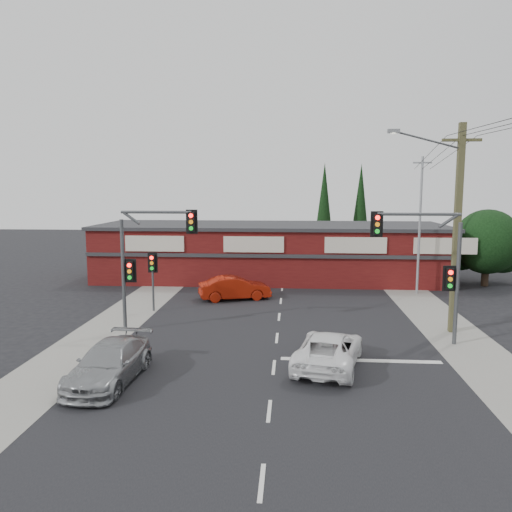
# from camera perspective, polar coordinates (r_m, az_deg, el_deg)

# --- Properties ---
(ground) EXTENTS (120.00, 120.00, 0.00)m
(ground) POSITION_cam_1_polar(r_m,az_deg,el_deg) (22.45, 2.30, -10.36)
(ground) COLOR black
(ground) RESTS_ON ground
(road_strip) EXTENTS (14.00, 70.00, 0.01)m
(road_strip) POSITION_cam_1_polar(r_m,az_deg,el_deg) (27.24, 2.65, -7.08)
(road_strip) COLOR black
(road_strip) RESTS_ON ground
(verge_left) EXTENTS (3.00, 70.00, 0.02)m
(verge_left) POSITION_cam_1_polar(r_m,az_deg,el_deg) (28.74, -14.66, -6.53)
(verge_left) COLOR gray
(verge_left) RESTS_ON ground
(verge_right) EXTENTS (3.00, 70.00, 0.02)m
(verge_right) POSITION_cam_1_polar(r_m,az_deg,el_deg) (28.34, 20.23, -6.96)
(verge_right) COLOR gray
(verge_right) RESTS_ON ground
(stop_line) EXTENTS (6.50, 0.35, 0.01)m
(stop_line) POSITION_cam_1_polar(r_m,az_deg,el_deg) (21.21, 11.85, -11.59)
(stop_line) COLOR silver
(stop_line) RESTS_ON ground
(white_suv) EXTENTS (3.31, 5.33, 1.38)m
(white_suv) POSITION_cam_1_polar(r_m,az_deg,el_deg) (20.17, 8.31, -10.51)
(white_suv) COLOR white
(white_suv) RESTS_ON ground
(silver_suv) EXTENTS (2.23, 4.95, 1.41)m
(silver_suv) POSITION_cam_1_polar(r_m,az_deg,el_deg) (19.18, -16.42, -11.68)
(silver_suv) COLOR #979A9C
(silver_suv) RESTS_ON ground
(red_sedan) EXTENTS (4.73, 2.82, 1.47)m
(red_sedan) POSITION_cam_1_polar(r_m,az_deg,el_deg) (31.50, -2.45, -3.67)
(red_sedan) COLOR #991909
(red_sedan) RESTS_ON ground
(lane_dashes) EXTENTS (0.12, 47.98, 0.01)m
(lane_dashes) POSITION_cam_1_polar(r_m,az_deg,el_deg) (27.42, 2.66, -6.96)
(lane_dashes) COLOR silver
(lane_dashes) RESTS_ON ground
(shop_building) EXTENTS (27.30, 8.40, 4.22)m
(shop_building) POSITION_cam_1_polar(r_m,az_deg,el_deg) (38.65, 1.68, 0.57)
(shop_building) COLOR #4E0F0F
(shop_building) RESTS_ON ground
(tree_cluster) EXTENTS (5.90, 5.10, 5.50)m
(tree_cluster) POSITION_cam_1_polar(r_m,az_deg,el_deg) (39.56, 24.92, 1.13)
(tree_cluster) COLOR #2D2116
(tree_cluster) RESTS_ON ground
(conifer_near) EXTENTS (1.80, 1.80, 9.25)m
(conifer_near) POSITION_cam_1_polar(r_m,az_deg,el_deg) (45.43, 7.79, 5.82)
(conifer_near) COLOR #2D2116
(conifer_near) RESTS_ON ground
(conifer_far) EXTENTS (1.80, 1.80, 9.25)m
(conifer_far) POSITION_cam_1_polar(r_m,az_deg,el_deg) (47.77, 11.85, 5.82)
(conifer_far) COLOR #2D2116
(conifer_far) RESTS_ON ground
(traffic_mast_left) EXTENTS (3.77, 0.27, 5.97)m
(traffic_mast_left) POSITION_cam_1_polar(r_m,az_deg,el_deg) (24.57, -12.64, 0.44)
(traffic_mast_left) COLOR #47494C
(traffic_mast_left) RESTS_ON ground
(traffic_mast_right) EXTENTS (3.96, 0.27, 5.97)m
(traffic_mast_right) POSITION_cam_1_polar(r_m,az_deg,el_deg) (23.37, 19.51, -0.15)
(traffic_mast_right) COLOR #47494C
(traffic_mast_right) RESTS_ON ground
(pedestal_signal) EXTENTS (0.55, 0.27, 3.38)m
(pedestal_signal) POSITION_cam_1_polar(r_m,az_deg,el_deg) (28.81, -11.74, -1.53)
(pedestal_signal) COLOR #47494C
(pedestal_signal) RESTS_ON ground
(utility_pole) EXTENTS (4.38, 0.59, 10.00)m
(utility_pole) POSITION_cam_1_polar(r_m,az_deg,el_deg) (25.55, 21.74, 3.66)
(utility_pole) COLOR brown
(utility_pole) RESTS_ON ground
(steel_pole) EXTENTS (1.20, 0.16, 9.00)m
(steel_pole) POSITION_cam_1_polar(r_m,az_deg,el_deg) (34.42, 18.21, 3.59)
(steel_pole) COLOR gray
(steel_pole) RESTS_ON ground
(power_lines) EXTENTS (2.01, 29.00, 1.22)m
(power_lines) POSITION_cam_1_polar(r_m,az_deg,el_deg) (20.51, 27.24, 12.67)
(power_lines) COLOR black
(power_lines) RESTS_ON ground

